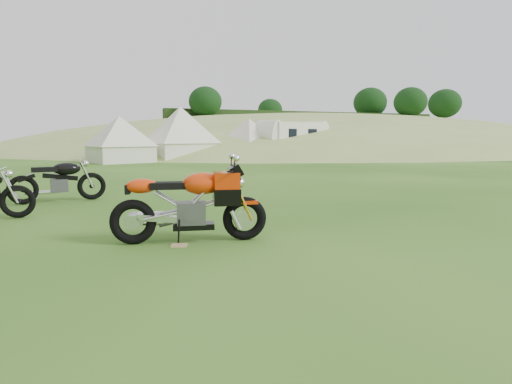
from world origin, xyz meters
name	(u,v)px	position (x,y,z in m)	size (l,w,h in m)	color
ground	(263,233)	(0.00, 0.00, 0.00)	(120.00, 120.00, 0.00)	#245111
hillside	(312,147)	(24.00, 40.00, 0.00)	(80.00, 64.00, 8.00)	#819B4E
hedgerow	(312,147)	(24.00, 40.00, 0.00)	(36.00, 1.20, 8.60)	black
sport_motorcycle	(189,198)	(-1.17, -0.08, 0.63)	(2.10, 0.53, 1.26)	red
plywood_board	(179,245)	(-1.37, -0.25, 0.01)	(0.22, 0.17, 0.02)	tan
vintage_moto_c	(58,179)	(-3.04, 4.64, 0.53)	(2.00, 0.46, 1.05)	black
tent_left	(120,139)	(-0.38, 19.03, 1.29)	(2.98, 2.98, 2.58)	silver
tent_mid	(181,135)	(3.24, 19.87, 1.48)	(3.42, 3.42, 2.97)	white
tent_right	(249,138)	(7.72, 19.94, 1.29)	(2.99, 2.99, 2.59)	beige
caravan	(293,140)	(10.64, 19.48, 1.19)	(5.10, 2.28, 2.39)	white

